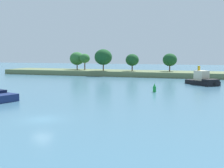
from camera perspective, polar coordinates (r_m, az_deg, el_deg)
The scene contains 4 objects.
ground_plane at distance 38.66m, azimuth -13.16°, elevation -6.57°, with size 400.00×400.00×0.00m, color teal.
treeline_island at distance 114.48m, azimuth -0.06°, elevation 2.77°, with size 87.50×14.67×9.88m.
tugboat at distance 82.54m, azimuth 16.81°, elevation 0.71°, with size 9.27×9.50×4.93m.
channel_buoy_green at distance 64.83m, azimuth 8.07°, elevation -0.80°, with size 0.70×0.70×1.90m.
Camera 1 is at (20.37, -31.83, 8.15)m, focal length 48.14 mm.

